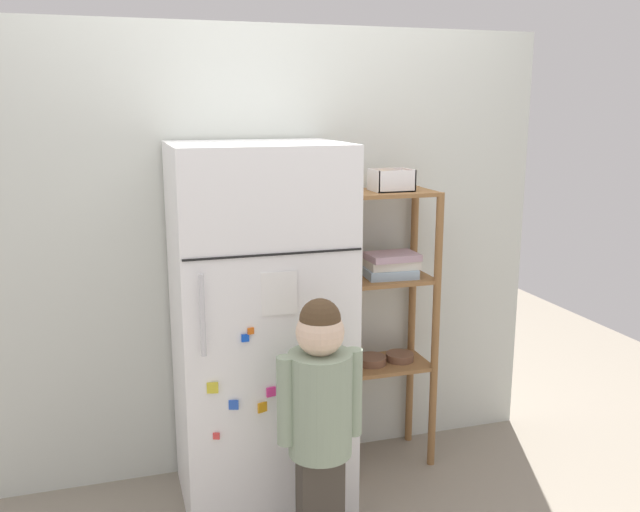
{
  "coord_description": "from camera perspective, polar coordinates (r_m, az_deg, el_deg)",
  "views": [
    {
      "loc": [
        -0.71,
        -2.73,
        1.72
      ],
      "look_at": [
        0.16,
        0.02,
        1.08
      ],
      "focal_mm": 38.48,
      "sensor_mm": 36.0,
      "label": 1
    }
  ],
  "objects": [
    {
      "name": "kitchen_wall_back",
      "position": [
        3.22,
        -4.31,
        0.16
      ],
      "size": [
        2.71,
        0.03,
        2.07
      ],
      "primitive_type": "cube",
      "color": "silver",
      "rests_on": "ground"
    },
    {
      "name": "fruit_bin",
      "position": [
        3.16,
        5.94,
        6.18
      ],
      "size": [
        0.18,
        0.15,
        0.1
      ],
      "color": "white",
      "rests_on": "pantry_shelf_unit"
    },
    {
      "name": "pantry_shelf_unit",
      "position": [
        3.27,
        5.63,
        -3.73
      ],
      "size": [
        0.43,
        0.3,
        1.33
      ],
      "color": "olive",
      "rests_on": "ground"
    },
    {
      "name": "ground_plane",
      "position": [
        3.3,
        -2.62,
        -18.87
      ],
      "size": [
        6.0,
        6.0,
        0.0
      ],
      "primitive_type": "plane",
      "color": "gray"
    },
    {
      "name": "child_standing",
      "position": [
        2.63,
        -0.01,
        -12.13
      ],
      "size": [
        0.33,
        0.25,
        1.03
      ],
      "color": "#433C34",
      "rests_on": "ground"
    },
    {
      "name": "refrigerator",
      "position": [
        2.97,
        -4.96,
        -5.92
      ],
      "size": [
        0.71,
        0.6,
        1.57
      ],
      "color": "white",
      "rests_on": "ground"
    }
  ]
}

